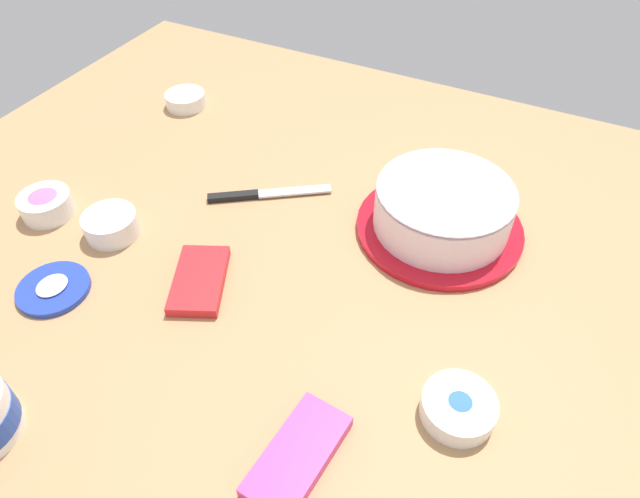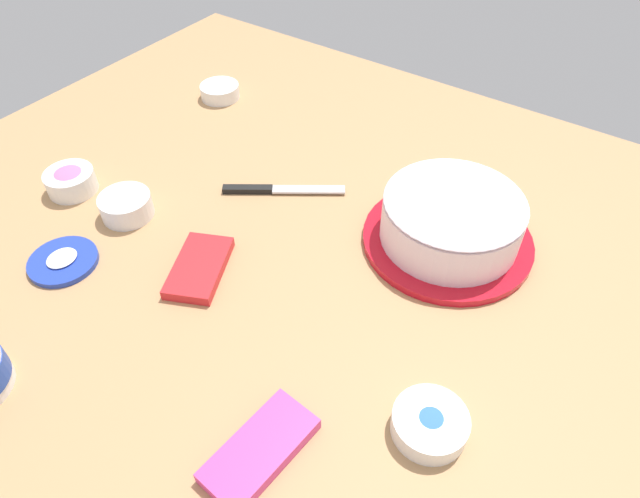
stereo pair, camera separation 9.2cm
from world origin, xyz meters
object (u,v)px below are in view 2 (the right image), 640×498
object	(u,v)px
frosting_tub_lid	(63,261)
candy_box_upper	(199,267)
sprinkle_bowl_yellow	(220,91)
sprinkle_bowl_blue	(430,423)
candy_box_lower	(260,450)
sprinkle_bowl_orange	(126,205)
frosted_cake	(451,221)
spreading_knife	(273,189)
sprinkle_bowl_pink	(70,180)

from	to	relation	value
frosting_tub_lid	candy_box_upper	bearing A→B (deg)	120.22
sprinkle_bowl_yellow	sprinkle_bowl_blue	bearing A→B (deg)	58.70
sprinkle_bowl_blue	candy_box_lower	bearing A→B (deg)	-46.91
frosting_tub_lid	sprinkle_bowl_orange	world-z (taller)	sprinkle_bowl_orange
sprinkle_bowl_blue	frosted_cake	bearing A→B (deg)	-158.25
sprinkle_bowl_yellow	sprinkle_bowl_blue	distance (m)	0.93
candy_box_lower	sprinkle_bowl_orange	bearing A→B (deg)	-108.66
frosting_tub_lid	spreading_knife	size ratio (longest dim) A/B	0.56
sprinkle_bowl_yellow	candy_box_upper	bearing A→B (deg)	38.34
sprinkle_bowl_pink	candy_box_lower	size ratio (longest dim) A/B	0.60
sprinkle_bowl_pink	sprinkle_bowl_blue	size ratio (longest dim) A/B	0.93
sprinkle_bowl_orange	candy_box_lower	bearing A→B (deg)	65.92
candy_box_lower	candy_box_upper	world-z (taller)	candy_box_lower
spreading_knife	sprinkle_bowl_pink	distance (m)	0.39
sprinkle_bowl_pink	sprinkle_bowl_orange	bearing A→B (deg)	94.43
sprinkle_bowl_blue	candy_box_upper	distance (m)	0.44
candy_box_lower	frosted_cake	bearing A→B (deg)	-177.71
candy_box_upper	sprinkle_bowl_pink	bearing A→B (deg)	-117.76
sprinkle_bowl_yellow	candy_box_lower	size ratio (longest dim) A/B	0.59
sprinkle_bowl_yellow	sprinkle_bowl_orange	size ratio (longest dim) A/B	0.97
sprinkle_bowl_orange	sprinkle_bowl_blue	bearing A→B (deg)	83.95
candy_box_upper	candy_box_lower	bearing A→B (deg)	31.59
spreading_knife	sprinkle_bowl_yellow	size ratio (longest dim) A/B	2.27
sprinkle_bowl_yellow	sprinkle_bowl_orange	world-z (taller)	sprinkle_bowl_orange
spreading_knife	sprinkle_bowl_orange	world-z (taller)	sprinkle_bowl_orange
spreading_knife	sprinkle_bowl_orange	bearing A→B (deg)	-41.21
spreading_knife	candy_box_upper	bearing A→B (deg)	7.11
sprinkle_bowl_pink	sprinkle_bowl_yellow	size ratio (longest dim) A/B	1.02
sprinkle_bowl_pink	candy_box_upper	xyz separation A→B (m)	(0.02, 0.35, -0.01)
spreading_knife	candy_box_lower	distance (m)	0.53
candy_box_upper	spreading_knife	bearing A→B (deg)	162.47
spreading_knife	frosted_cake	bearing A→B (deg)	100.57
spreading_knife	candy_box_lower	size ratio (longest dim) A/B	1.34
spreading_knife	sprinkle_bowl_orange	distance (m)	0.27
frosting_tub_lid	candy_box_upper	distance (m)	0.23
candy_box_upper	frosting_tub_lid	bearing A→B (deg)	-84.42
sprinkle_bowl_yellow	candy_box_lower	bearing A→B (deg)	45.03
sprinkle_bowl_pink	sprinkle_bowl_blue	world-z (taller)	sprinkle_bowl_pink
frosting_tub_lid	sprinkle_bowl_pink	world-z (taller)	sprinkle_bowl_pink
sprinkle_bowl_blue	candy_box_lower	xyz separation A→B (m)	(0.15, -0.16, -0.01)
frosted_cake	sprinkle_bowl_pink	xyz separation A→B (m)	(0.28, -0.66, -0.03)
frosted_cake	candy_box_upper	distance (m)	0.43
frosting_tub_lid	candy_box_upper	xyz separation A→B (m)	(-0.12, 0.20, 0.00)
frosted_cake	spreading_knife	xyz separation A→B (m)	(0.06, -0.34, -0.04)
sprinkle_bowl_yellow	candy_box_lower	world-z (taller)	sprinkle_bowl_yellow
sprinkle_bowl_orange	candy_box_lower	size ratio (longest dim) A/B	0.61
frosted_cake	sprinkle_bowl_yellow	xyz separation A→B (m)	(-0.15, -0.66, -0.03)
sprinkle_bowl_orange	spreading_knife	bearing A→B (deg)	138.79
frosting_tub_lid	frosted_cake	bearing A→B (deg)	129.07
frosted_cake	candy_box_upper	xyz separation A→B (m)	(0.30, -0.31, -0.04)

